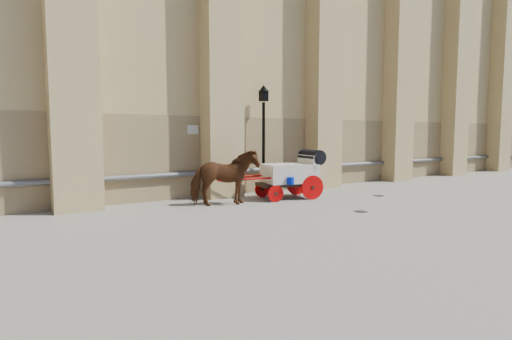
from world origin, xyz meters
TOP-DOWN VIEW (x-y plane):
  - ground at (0.00, 0.00)m, footprint 90.00×90.00m
  - horse at (-1.78, 1.98)m, footprint 2.34×1.45m
  - carriage at (1.05, 1.97)m, footprint 4.17×1.82m
  - street_lamp at (0.81, 3.54)m, footprint 0.40×0.40m
  - drain_grate_near at (1.14, -1.24)m, footprint 0.38×0.38m
  - drain_grate_far at (4.08, 0.58)m, footprint 0.39×0.39m

SIDE VIEW (x-z plane):
  - ground at x=0.00m, z-range 0.00..0.00m
  - drain_grate_near at x=1.14m, z-range 0.00..0.01m
  - drain_grate_far at x=4.08m, z-range 0.00..0.01m
  - horse at x=-1.78m, z-range 0.00..1.83m
  - carriage at x=1.05m, z-range 0.07..1.84m
  - street_lamp at x=0.81m, z-range 0.15..4.39m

